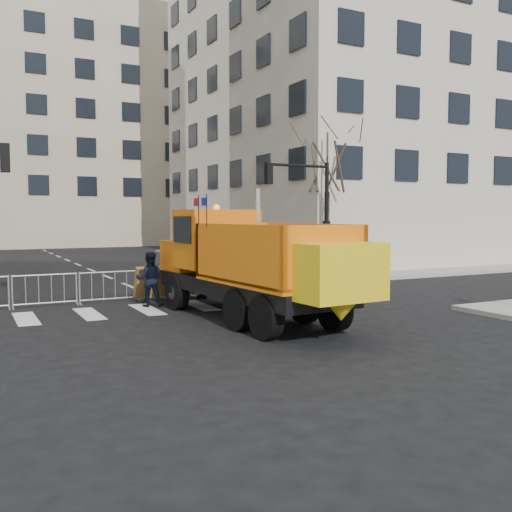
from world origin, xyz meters
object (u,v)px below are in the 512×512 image
cop_c (204,270)px  plow_truck (252,261)px  cop_b (150,279)px  cop_a (176,277)px  newspaper_box (334,274)px

cop_c → plow_truck: bearing=23.1°
plow_truck → cop_b: (-1.86, 3.80, -0.80)m
cop_b → plow_truck: bearing=132.2°
cop_a → cop_b: size_ratio=0.93×
cop_a → newspaper_box: size_ratio=1.53×
cop_c → cop_a: bearing=-61.7°
plow_truck → cop_a: (-0.60, 4.74, -0.86)m
plow_truck → cop_c: bearing=-9.6°
plow_truck → newspaper_box: 7.24m
plow_truck → cop_b: 4.30m
cop_c → newspaper_box: cop_c is taller
cop_c → cop_b: bearing=-39.4°
plow_truck → cop_b: plow_truck is taller
newspaper_box → plow_truck: bearing=-131.4°
cop_b → newspaper_box: size_ratio=1.64×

